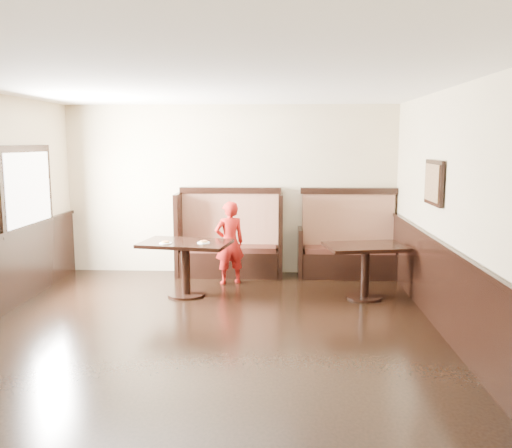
# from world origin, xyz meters

# --- Properties ---
(ground) EXTENTS (7.00, 7.00, 0.00)m
(ground) POSITION_xyz_m (0.00, 0.00, 0.00)
(ground) COLOR black
(ground) RESTS_ON ground
(room_shell) EXTENTS (7.00, 7.00, 7.00)m
(room_shell) POSITION_xyz_m (-0.30, 0.28, 0.67)
(room_shell) COLOR #C6B890
(room_shell) RESTS_ON ground
(booth_main) EXTENTS (1.75, 0.72, 1.45)m
(booth_main) POSITION_xyz_m (0.00, 3.30, 0.53)
(booth_main) COLOR black
(booth_main) RESTS_ON ground
(booth_neighbor) EXTENTS (1.65, 0.72, 1.45)m
(booth_neighbor) POSITION_xyz_m (1.95, 3.29, 0.48)
(booth_neighbor) COLOR black
(booth_neighbor) RESTS_ON ground
(table_main) EXTENTS (1.35, 0.97, 0.79)m
(table_main) POSITION_xyz_m (-0.51, 2.02, 0.60)
(table_main) COLOR black
(table_main) RESTS_ON ground
(table_neighbor) EXTENTS (1.21, 0.91, 0.76)m
(table_neighbor) POSITION_xyz_m (2.04, 2.02, 0.57)
(table_neighbor) COLOR black
(table_neighbor) RESTS_ON ground
(child) EXTENTS (0.55, 0.47, 1.29)m
(child) POSITION_xyz_m (0.05, 2.74, 0.65)
(child) COLOR #A71611
(child) RESTS_ON ground
(pizza_plate_left) EXTENTS (0.18, 0.18, 0.03)m
(pizza_plate_left) POSITION_xyz_m (-0.77, 1.88, 0.80)
(pizza_plate_left) COLOR white
(pizza_plate_left) RESTS_ON table_main
(pizza_plate_right) EXTENTS (0.18, 0.18, 0.03)m
(pizza_plate_right) POSITION_xyz_m (-0.24, 1.94, 0.80)
(pizza_plate_right) COLOR white
(pizza_plate_right) RESTS_ON table_main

